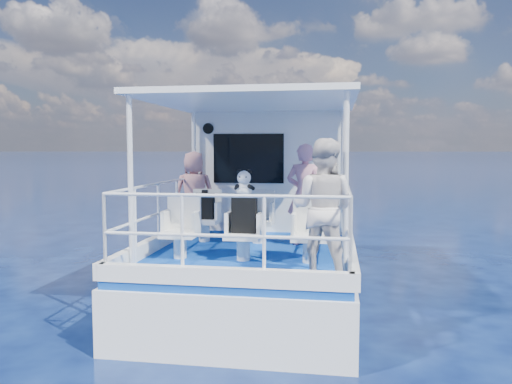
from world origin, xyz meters
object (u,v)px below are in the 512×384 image
at_px(passenger_stbd_aft, 323,208).
at_px(backpack_center, 244,215).
at_px(panda, 244,183).
at_px(passenger_port_fwd, 194,193).

bearing_deg(passenger_stbd_aft, backpack_center, -18.19).
bearing_deg(panda, passenger_port_fwd, 123.18).
bearing_deg(passenger_port_fwd, backpack_center, 106.23).
bearing_deg(panda, passenger_stbd_aft, -34.39).
height_order(passenger_stbd_aft, panda, passenger_stbd_aft).
height_order(passenger_stbd_aft, backpack_center, passenger_stbd_aft).
xyz_separation_m(passenger_port_fwd, panda, (1.26, -1.93, 0.32)).
relative_size(passenger_stbd_aft, backpack_center, 3.30).
distance_m(passenger_port_fwd, backpack_center, 2.30).
relative_size(passenger_port_fwd, panda, 4.07).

